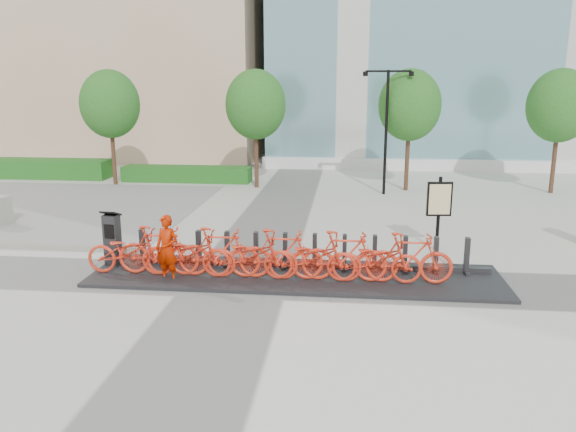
# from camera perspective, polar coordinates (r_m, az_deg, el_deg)

# --- Properties ---
(ground) EXTENTS (120.00, 120.00, 0.00)m
(ground) POSITION_cam_1_polar(r_m,az_deg,el_deg) (13.21, -5.03, -6.45)
(ground) COLOR beige
(gravel_patch) EXTENTS (14.00, 14.00, 0.00)m
(gravel_patch) POSITION_cam_1_polar(r_m,az_deg,el_deg) (23.31, -26.40, 0.86)
(gravel_patch) COLOR gray
(gravel_patch) RESTS_ON ground
(hedge_a) EXTENTS (10.00, 1.40, 0.90)m
(hedge_a) POSITION_cam_1_polar(r_m,az_deg,el_deg) (30.77, -26.44, 4.39)
(hedge_a) COLOR #195414
(hedge_a) RESTS_ON ground
(hedge_b) EXTENTS (6.00, 1.20, 0.70)m
(hedge_b) POSITION_cam_1_polar(r_m,az_deg,el_deg) (26.78, -10.22, 4.23)
(hedge_b) COLOR #195414
(hedge_b) RESTS_ON ground
(tree_0) EXTENTS (2.60, 2.60, 5.10)m
(tree_0) POSITION_cam_1_polar(r_m,az_deg,el_deg) (26.37, -17.64, 10.77)
(tree_0) COLOR #54331F
(tree_0) RESTS_ON ground
(tree_1) EXTENTS (2.60, 2.60, 5.10)m
(tree_1) POSITION_cam_1_polar(r_m,az_deg,el_deg) (24.54, -3.30, 11.22)
(tree_1) COLOR #54331F
(tree_1) RESTS_ON ground
(tree_2) EXTENTS (2.60, 2.60, 5.10)m
(tree_2) POSITION_cam_1_polar(r_m,az_deg,el_deg) (24.35, 12.26, 10.93)
(tree_2) COLOR #54331F
(tree_2) RESTS_ON ground
(tree_3) EXTENTS (2.60, 2.60, 5.10)m
(tree_3) POSITION_cam_1_polar(r_m,az_deg,el_deg) (25.68, 25.89, 10.03)
(tree_3) COLOR #54331F
(tree_3) RESTS_ON ground
(streetlamp) EXTENTS (2.00, 0.20, 5.00)m
(streetlamp) POSITION_cam_1_polar(r_m,az_deg,el_deg) (23.29, 9.98, 9.81)
(streetlamp) COLOR black
(streetlamp) RESTS_ON ground
(dock_pad) EXTENTS (9.60, 2.40, 0.08)m
(dock_pad) POSITION_cam_1_polar(r_m,az_deg,el_deg) (13.30, 0.75, -6.08)
(dock_pad) COLOR black
(dock_pad) RESTS_ON ground
(dock_rail_posts) EXTENTS (8.02, 0.50, 0.85)m
(dock_rail_posts) POSITION_cam_1_polar(r_m,az_deg,el_deg) (13.60, 1.19, -3.58)
(dock_rail_posts) COLOR black
(dock_rail_posts) RESTS_ON dock_pad
(bike_0) EXTENTS (2.01, 0.70, 1.06)m
(bike_0) POSITION_cam_1_polar(r_m,az_deg,el_deg) (13.70, -15.88, -3.52)
(bike_0) COLOR red
(bike_0) RESTS_ON dock_pad
(bike_1) EXTENTS (1.95, 0.55, 1.17)m
(bike_1) POSITION_cam_1_polar(r_m,az_deg,el_deg) (13.44, -13.04, -3.43)
(bike_1) COLOR red
(bike_1) RESTS_ON dock_pad
(bike_2) EXTENTS (2.01, 0.70, 1.06)m
(bike_2) POSITION_cam_1_polar(r_m,az_deg,el_deg) (13.24, -10.07, -3.80)
(bike_2) COLOR red
(bike_2) RESTS_ON dock_pad
(bike_3) EXTENTS (1.95, 0.55, 1.17)m
(bike_3) POSITION_cam_1_polar(r_m,az_deg,el_deg) (13.05, -7.03, -3.68)
(bike_3) COLOR red
(bike_3) RESTS_ON dock_pad
(bike_4) EXTENTS (2.01, 0.70, 1.06)m
(bike_4) POSITION_cam_1_polar(r_m,az_deg,el_deg) (12.92, -3.91, -4.04)
(bike_4) COLOR red
(bike_4) RESTS_ON dock_pad
(bike_5) EXTENTS (1.95, 0.55, 1.17)m
(bike_5) POSITION_cam_1_polar(r_m,az_deg,el_deg) (12.81, -0.73, -3.91)
(bike_5) COLOR red
(bike_5) RESTS_ON dock_pad
(bike_6) EXTENTS (2.01, 0.70, 1.06)m
(bike_6) POSITION_cam_1_polar(r_m,az_deg,el_deg) (12.76, 2.49, -4.25)
(bike_6) COLOR red
(bike_6) RESTS_ON dock_pad
(bike_7) EXTENTS (1.95, 0.55, 1.17)m
(bike_7) POSITION_cam_1_polar(r_m,az_deg,el_deg) (12.72, 5.74, -4.09)
(bike_7) COLOR red
(bike_7) RESTS_ON dock_pad
(bike_8) EXTENTS (2.01, 0.70, 1.06)m
(bike_8) POSITION_cam_1_polar(r_m,az_deg,el_deg) (12.76, 8.98, -4.41)
(bike_8) COLOR red
(bike_8) RESTS_ON dock_pad
(bike_9) EXTENTS (1.95, 0.55, 1.17)m
(bike_9) POSITION_cam_1_polar(r_m,az_deg,el_deg) (12.80, 12.21, -4.22)
(bike_9) COLOR red
(bike_9) RESTS_ON dock_pad
(kiosk) EXTENTS (0.45, 0.39, 1.37)m
(kiosk) POSITION_cam_1_polar(r_m,az_deg,el_deg) (14.51, -17.42, -2.18)
(kiosk) COLOR black
(kiosk) RESTS_ON dock_pad
(worker_red) EXTENTS (0.65, 0.52, 1.56)m
(worker_red) POSITION_cam_1_polar(r_m,az_deg,el_deg) (13.13, -12.19, -3.26)
(worker_red) COLOR #A61B00
(worker_red) RESTS_ON ground
(map_sign) EXTENTS (0.68, 0.19, 2.04)m
(map_sign) POSITION_cam_1_polar(r_m,az_deg,el_deg) (15.61, 15.11, 1.36)
(map_sign) COLOR black
(map_sign) RESTS_ON ground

